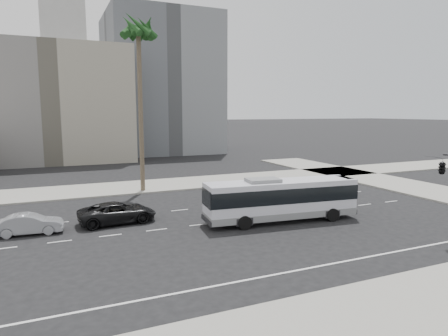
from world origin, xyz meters
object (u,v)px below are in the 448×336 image
car_a (117,213)px  palm_near (138,34)px  traffic_signal (448,168)px  car_b (29,224)px  city_bus (281,198)px

car_a → palm_near: 18.07m
traffic_signal → car_b: bearing=137.7°
city_bus → car_b: 16.97m
car_a → city_bus: bearing=-115.0°
car_a → traffic_signal: size_ratio=0.99×
city_bus → car_a: 11.73m
traffic_signal → palm_near: (-13.29, 22.54, 10.52)m
city_bus → palm_near: bearing=121.2°
car_b → palm_near: palm_near is taller
car_b → traffic_signal: (22.91, -11.85, 3.87)m
city_bus → car_b: (-16.50, 3.85, -1.01)m
city_bus → car_a: (-10.89, 4.24, -0.93)m
car_a → traffic_signal: (17.30, -12.25, 3.79)m
city_bus → car_a: city_bus is taller
city_bus → palm_near: (-6.89, 14.53, 13.38)m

